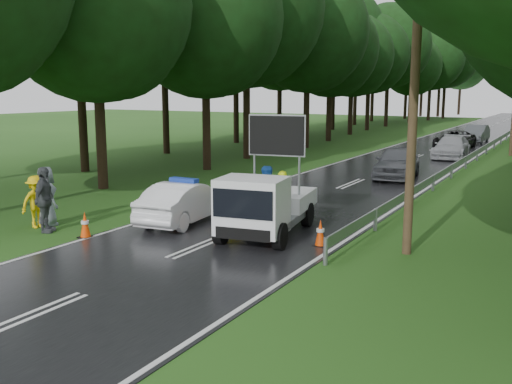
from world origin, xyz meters
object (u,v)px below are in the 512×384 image
Objects in this scene: barrier at (247,194)px; queue_car_second at (452,147)px; police_sedan at (184,203)px; officer at (282,194)px; civilian at (268,196)px; work_truck at (265,205)px; queue_car_third at (454,140)px; queue_car_first at (397,162)px; queue_car_fourth at (476,134)px.

barrier is 21.12m from queue_car_second.
officer is at bearing -145.15° from police_sedan.
civilian reaches higher than police_sedan.
work_truck is 29.06m from queue_car_third.
barrier is at bearing -108.33° from queue_car_first.
queue_car_fourth is (1.33, 32.60, -0.10)m from officer.
civilian reaches higher than barrier.
barrier is 0.51× the size of queue_car_second.
queue_car_first is (2.13, 10.94, 0.02)m from barrier.
work_truck reaches higher than barrier.
queue_car_second is (0.99, 23.06, -0.26)m from work_truck.
queue_car_fourth is at bearing 47.86° from civilian.
queue_car_third is at bearing 91.57° from barrier.
queue_car_second is 1.00× the size of queue_car_third.
officer is at bearing 55.55° from civilian.
police_sedan is at bearing 165.40° from work_truck.
police_sedan is 0.96× the size of queue_car_fourth.
officer is 0.85× the size of civilian.
queue_car_third is at bearing 80.41° from work_truck.
barrier is 1.50× the size of officer.
civilian reaches higher than queue_car_fourth.
queue_car_second reaches higher than barrier.
queue_car_first is (0.84, 11.79, -0.18)m from civilian.
queue_car_first is at bearing -84.39° from queue_car_third.
queue_car_third is at bearing 83.46° from queue_car_first.
queue_car_second is 1.10× the size of queue_car_fourth.
work_truck is 2.82m from barrier.
police_sedan is 34.99m from queue_car_fourth.
civilian is at bearing -101.43° from queue_car_first.
work_truck is 0.98× the size of queue_car_second.
work_truck is at bearing -106.62° from civilian.
officer is 20.67m from queue_car_second.
queue_car_second is (0.70, 9.99, -0.09)m from queue_car_first.
queue_car_third is (0.06, 29.06, -0.29)m from work_truck.
officer is (1.17, 0.33, 0.05)m from barrier.
barrier is 0.53× the size of queue_car_first.
queue_car_fourth is (2.50, 32.93, -0.05)m from barrier.
barrier is at bearing -92.89° from queue_car_fourth.
queue_car_second is at bearing 87.91° from barrier.
work_truck is at bearing -89.62° from queue_car_fourth.
police_sedan is 0.88× the size of queue_car_third.
queue_car_second is (2.83, 20.93, -0.07)m from barrier.
officer reaches higher than queue_car_second.
work_truck is (3.14, -0.28, 0.28)m from police_sedan.
queue_car_second is at bearing 78.63° from queue_car_first.
civilian is at bearing -86.47° from queue_car_third.
queue_car_third is at bearing -127.64° from officer.
queue_car_first reaches higher than queue_car_second.
work_truck is 2.55m from officer.
civilian is (0.12, -1.18, 0.15)m from officer.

